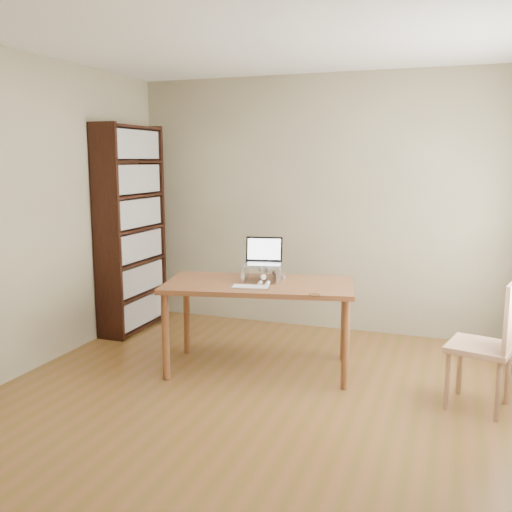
{
  "coord_description": "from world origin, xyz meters",
  "views": [
    {
      "loc": [
        1.32,
        -3.48,
        1.75
      ],
      "look_at": [
        -0.22,
        0.83,
        0.98
      ],
      "focal_mm": 40.0,
      "sensor_mm": 36.0,
      "label": 1
    }
  ],
  "objects_px": {
    "cat": "(268,273)",
    "keyboard": "(251,287)",
    "chair": "(492,340)",
    "bookshelf": "(131,229)",
    "desk": "(259,293)",
    "laptop": "(264,258)"
  },
  "relations": [
    {
      "from": "keyboard",
      "to": "cat",
      "type": "bearing_deg",
      "value": 74.78
    },
    {
      "from": "keyboard",
      "to": "bookshelf",
      "type": "bearing_deg",
      "value": 141.02
    },
    {
      "from": "keyboard",
      "to": "cat",
      "type": "distance_m",
      "value": 0.34
    },
    {
      "from": "keyboard",
      "to": "cat",
      "type": "relative_size",
      "value": 0.65
    },
    {
      "from": "laptop",
      "to": "cat",
      "type": "bearing_deg",
      "value": -42.56
    },
    {
      "from": "desk",
      "to": "laptop",
      "type": "distance_m",
      "value": 0.31
    },
    {
      "from": "cat",
      "to": "keyboard",
      "type": "bearing_deg",
      "value": -107.39
    },
    {
      "from": "keyboard",
      "to": "chair",
      "type": "distance_m",
      "value": 1.8
    },
    {
      "from": "bookshelf",
      "to": "desk",
      "type": "xyz_separation_m",
      "value": [
        1.63,
        -0.7,
        -0.39
      ]
    },
    {
      "from": "bookshelf",
      "to": "chair",
      "type": "height_order",
      "value": "bookshelf"
    },
    {
      "from": "bookshelf",
      "to": "cat",
      "type": "xyz_separation_m",
      "value": [
        1.67,
        -0.59,
        -0.23
      ]
    },
    {
      "from": "desk",
      "to": "chair",
      "type": "xyz_separation_m",
      "value": [
        1.79,
        -0.17,
        -0.15
      ]
    },
    {
      "from": "bookshelf",
      "to": "chair",
      "type": "distance_m",
      "value": 3.57
    },
    {
      "from": "desk",
      "to": "cat",
      "type": "height_order",
      "value": "cat"
    },
    {
      "from": "desk",
      "to": "keyboard",
      "type": "xyz_separation_m",
      "value": [
        0.01,
        -0.22,
        0.1
      ]
    },
    {
      "from": "bookshelf",
      "to": "cat",
      "type": "distance_m",
      "value": 1.79
    },
    {
      "from": "desk",
      "to": "laptop",
      "type": "relative_size",
      "value": 4.77
    },
    {
      "from": "laptop",
      "to": "cat",
      "type": "distance_m",
      "value": 0.13
    },
    {
      "from": "bookshelf",
      "to": "cat",
      "type": "height_order",
      "value": "bookshelf"
    },
    {
      "from": "bookshelf",
      "to": "keyboard",
      "type": "relative_size",
      "value": 6.63
    },
    {
      "from": "laptop",
      "to": "cat",
      "type": "xyz_separation_m",
      "value": [
        0.04,
        -0.02,
        -0.12
      ]
    },
    {
      "from": "keyboard",
      "to": "cat",
      "type": "height_order",
      "value": "cat"
    }
  ]
}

